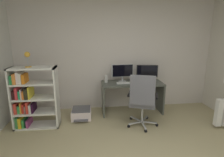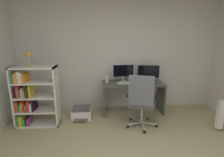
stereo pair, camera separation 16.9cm
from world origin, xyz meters
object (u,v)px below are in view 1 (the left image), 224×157
object	(u,v)px
computer_mouse	(135,82)
office_chair	(143,99)
desktop_speaker	(106,79)
printer	(82,113)
monitor_main	(122,71)
monitor_secondary	(147,72)
desk	(132,90)
desk_lamp	(27,57)
bookshelf	(30,98)
keyboard	(124,83)

from	to	relation	value
computer_mouse	office_chair	size ratio (longest dim) A/B	0.09
desktop_speaker	printer	xyz separation A→B (m)	(-0.57, -0.26, -0.70)
monitor_main	computer_mouse	bearing A→B (deg)	-33.26
computer_mouse	monitor_secondary	bearing A→B (deg)	31.74
desk	monitor_main	size ratio (longest dim) A/B	2.71
desktop_speaker	desk_lamp	xyz separation A→B (m)	(-1.48, -0.52, 0.59)
monitor_secondary	bookshelf	size ratio (longest dim) A/B	0.41
computer_mouse	desk_lamp	xyz separation A→B (m)	(-2.13, -0.40, 0.66)
keyboard	printer	size ratio (longest dim) A/B	0.69
keyboard	desk_lamp	bearing A→B (deg)	-168.36
monitor_main	desktop_speaker	size ratio (longest dim) A/B	3.00
monitor_secondary	bookshelf	xyz separation A→B (m)	(-2.49, -0.57, -0.35)
desk	office_chair	size ratio (longest dim) A/B	1.27
monitor_secondary	bookshelf	bearing A→B (deg)	-167.10
office_chair	printer	bearing A→B (deg)	155.49
computer_mouse	desktop_speaker	bearing A→B (deg)	172.74
desk_lamp	keyboard	bearing A→B (deg)	12.15
monitor_main	desk	bearing A→B (deg)	-25.20
monitor_main	monitor_secondary	distance (m)	0.59
keyboard	office_chair	world-z (taller)	office_chair
monitor_secondary	printer	bearing A→B (deg)	-168.63
desk	office_chair	bearing A→B (deg)	-87.42
computer_mouse	desktop_speaker	distance (m)	0.66
desk_lamp	desktop_speaker	bearing A→B (deg)	19.39
office_chair	monitor_secondary	bearing A→B (deg)	68.48
monitor_main	keyboard	bearing A→B (deg)	-84.68
computer_mouse	desk_lamp	distance (m)	2.26
keyboard	computer_mouse	xyz separation A→B (m)	(0.25, -0.01, 0.01)
computer_mouse	bookshelf	bearing A→B (deg)	-165.96
bookshelf	desktop_speaker	bearing A→B (deg)	18.98
desktop_speaker	office_chair	world-z (taller)	office_chair
desk	bookshelf	bearing A→B (deg)	-167.50
keyboard	computer_mouse	size ratio (longest dim) A/B	3.40
monitor_secondary	bookshelf	distance (m)	2.57
office_chair	desk_lamp	world-z (taller)	desk_lamp
desk_lamp	printer	xyz separation A→B (m)	(0.91, 0.26, -1.29)
bookshelf	printer	xyz separation A→B (m)	(0.95, 0.26, -0.48)
monitor_secondary	office_chair	world-z (taller)	monitor_secondary
printer	desktop_speaker	bearing A→B (deg)	24.73
desk	printer	bearing A→B (deg)	-169.84
desk	desktop_speaker	distance (m)	0.66
bookshelf	computer_mouse	bearing A→B (deg)	10.40
office_chair	printer	xyz separation A→B (m)	(-1.20, 0.55, -0.49)
keyboard	office_chair	xyz separation A→B (m)	(0.23, -0.69, -0.13)
desk	bookshelf	world-z (taller)	bookshelf
monitor_main	monitor_secondary	world-z (taller)	monitor_main
computer_mouse	printer	bearing A→B (deg)	-169.92
office_chair	printer	world-z (taller)	office_chair
desk	printer	world-z (taller)	desk
monitor_secondary	computer_mouse	world-z (taller)	monitor_secondary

